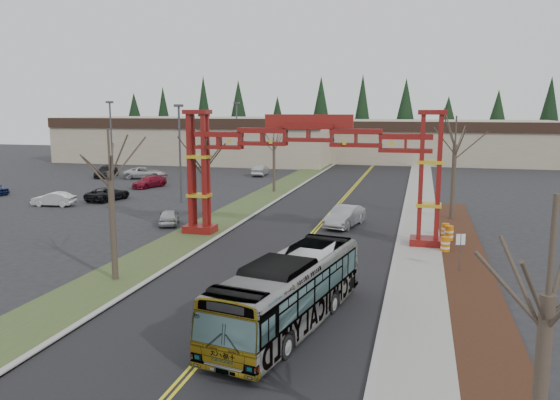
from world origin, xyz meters
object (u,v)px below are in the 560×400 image
(parked_car_near_a, at_px, (169,217))
(barrel_north, at_px, (445,231))
(bare_tree_median_far, at_px, (274,146))
(bare_tree_right_far, at_px, (455,145))
(silver_sedan, at_px, (345,216))
(bare_tree_median_near, at_px, (110,172))
(parked_car_far_c, at_px, (106,172))
(light_pole_far, at_px, (237,130))
(retail_building_west, at_px, (203,139))
(transit_bus, at_px, (290,292))
(bare_tree_median_mid, at_px, (203,160))
(parked_car_mid_a, at_px, (149,182))
(bare_tree_right_near, at_px, (548,297))
(light_pole_mid, at_px, (111,135))
(street_sign, at_px, (460,245))
(parked_car_far_b, at_px, (145,173))
(gateway_arch, at_px, (308,153))
(parked_car_near_b, at_px, (54,199))
(barrel_south, at_px, (445,245))
(retail_building_east, at_px, (437,141))
(light_pole_near, at_px, (180,146))
(parked_car_far_a, at_px, (260,170))
(parked_car_near_c, at_px, (108,194))
(barrel_mid, at_px, (449,234))

(parked_car_near_a, bearing_deg, barrel_north, 161.15)
(bare_tree_median_far, bearing_deg, bare_tree_right_far, -31.11)
(silver_sedan, relative_size, bare_tree_median_near, 0.61)
(parked_car_far_c, height_order, light_pole_far, light_pole_far)
(retail_building_west, bearing_deg, bare_tree_median_far, -56.59)
(transit_bus, height_order, bare_tree_median_mid, bare_tree_median_mid)
(parked_car_near_a, bearing_deg, parked_car_mid_a, -79.24)
(bare_tree_right_near, relative_size, light_pole_mid, 0.74)
(parked_car_mid_a, bearing_deg, street_sign, -20.64)
(parked_car_far_b, bearing_deg, transit_bus, -160.67)
(retail_building_west, distance_m, street_sign, 71.58)
(gateway_arch, relative_size, light_pole_mid, 1.83)
(retail_building_west, distance_m, bare_tree_right_far, 59.67)
(bare_tree_right_far, bearing_deg, bare_tree_median_far, 148.89)
(parked_car_near_b, distance_m, barrel_south, 35.73)
(bare_tree_median_near, bearing_deg, retail_building_east, 76.22)
(gateway_arch, relative_size, parked_car_mid_a, 4.04)
(parked_car_mid_a, relative_size, bare_tree_median_far, 0.64)
(light_pole_near, bearing_deg, parked_car_far_a, 86.56)
(light_pole_near, bearing_deg, barrel_south, -29.00)
(retail_building_west, xyz_separation_m, parked_car_far_c, (-3.09, -26.12, -3.03))
(bare_tree_right_far, bearing_deg, bare_tree_median_near, -130.33)
(light_pole_mid, relative_size, street_sign, 4.48)
(silver_sedan, bearing_deg, parked_car_near_a, -155.53)
(transit_bus, relative_size, bare_tree_median_far, 1.53)
(parked_car_near_a, height_order, parked_car_near_c, parked_car_near_c)
(parked_car_mid_a, distance_m, barrel_mid, 37.34)
(barrel_north, bearing_deg, parked_car_near_c, 165.60)
(bare_tree_median_near, height_order, bare_tree_right_far, bare_tree_right_far)
(parked_car_near_c, height_order, bare_tree_median_near, bare_tree_median_near)
(parked_car_near_c, height_order, light_pole_far, light_pole_far)
(bare_tree_right_far, height_order, light_pole_near, light_pole_near)
(parked_car_mid_a, height_order, light_pole_mid, light_pole_mid)
(parked_car_near_c, xyz_separation_m, bare_tree_median_mid, (14.50, -10.29, 4.63))
(light_pole_far, bearing_deg, parked_car_far_c, -129.20)
(retail_building_east, height_order, light_pole_far, light_pole_far)
(bare_tree_median_mid, distance_m, bare_tree_right_near, 31.26)
(parked_car_mid_a, distance_m, light_pole_mid, 10.68)
(parked_car_near_b, height_order, barrel_south, parked_car_near_b)
(bare_tree_right_far, bearing_deg, retail_building_east, 90.00)
(parked_car_near_b, relative_size, light_pole_near, 0.42)
(parked_car_far_a, bearing_deg, silver_sedan, 114.24)
(bare_tree_right_far, bearing_deg, parked_car_far_b, 154.28)
(retail_building_west, relative_size, parked_car_near_a, 12.86)
(light_pole_far, bearing_deg, parked_car_mid_a, -96.72)
(silver_sedan, distance_m, parked_car_far_a, 33.38)
(parked_car_far_c, height_order, bare_tree_median_far, bare_tree_median_far)
(gateway_arch, relative_size, parked_car_far_b, 3.40)
(retail_building_east, bearing_deg, parked_car_near_a, -109.80)
(bare_tree_median_near, relative_size, barrel_north, 7.84)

